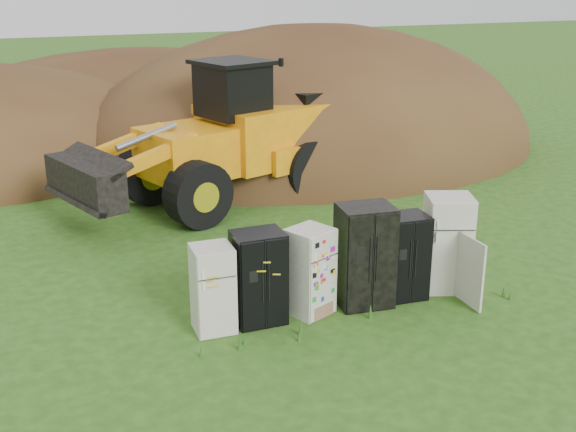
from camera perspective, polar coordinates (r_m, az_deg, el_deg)
name	(u,v)px	position (r m, az deg, el deg)	size (l,w,h in m)	color
ground	(339,307)	(13.54, 4.06, -7.19)	(120.00, 120.00, 0.00)	#274E14
fridge_leftmost	(213,289)	(12.46, -5.95, -5.74)	(0.68, 0.66, 1.55)	silver
fridge_black_side	(259,277)	(12.67, -2.33, -4.88)	(0.88, 0.69, 1.68)	black
fridge_sticker	(309,271)	(12.99, 1.70, -4.39)	(0.72, 0.67, 1.62)	silver
fridge_dark_mid	(365,256)	(13.35, 6.08, -3.14)	(0.98, 0.80, 1.92)	black
fridge_black_right	(404,256)	(13.79, 9.13, -3.16)	(0.82, 0.68, 1.64)	black
fridge_open_door	(447,243)	(14.26, 12.45, -2.09)	(0.86, 0.79, 1.89)	silver
wheel_loader	(204,137)	(18.74, -6.64, 6.24)	(7.72, 3.13, 3.73)	orange
dirt_mound_right	(312,151)	(24.96, 1.88, 5.17)	(15.92, 11.67, 8.55)	#412514
dirt_mound_back	(139,126)	(29.61, -11.71, 6.99)	(17.28, 11.52, 6.07)	#412514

